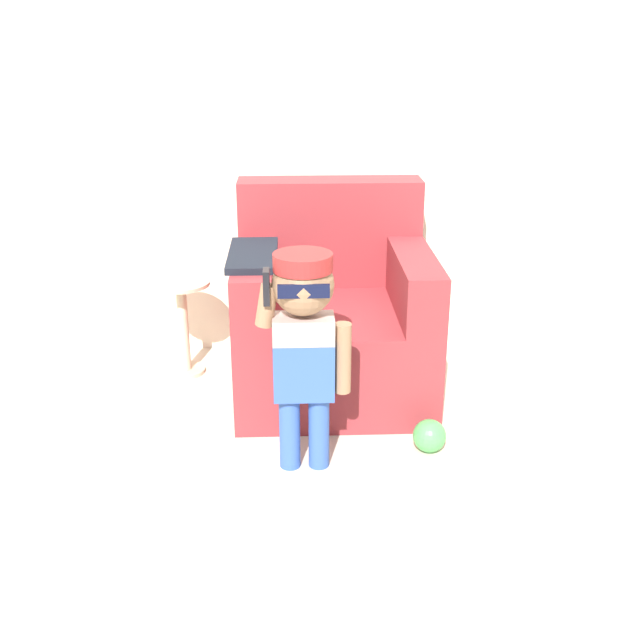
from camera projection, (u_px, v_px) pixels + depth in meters
The scene contains 6 objects.
ground_plane at pixel (361, 394), 3.63m from camera, with size 10.00×10.00×0.00m, color beige.
wall_back at pixel (355, 105), 3.74m from camera, with size 10.00×0.05×2.60m.
armchair at pixel (332, 317), 3.60m from camera, with size 0.92×0.90×0.97m.
person_child at pixel (304, 329), 2.82m from camera, with size 0.37×0.27×0.89m.
side_table at pixel (183, 318), 3.75m from camera, with size 0.29×0.29×0.49m.
toy_ball at pixel (429, 436), 3.12m from camera, with size 0.14×0.14×0.14m.
Camera 1 is at (-0.34, -3.24, 1.66)m, focal length 42.00 mm.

